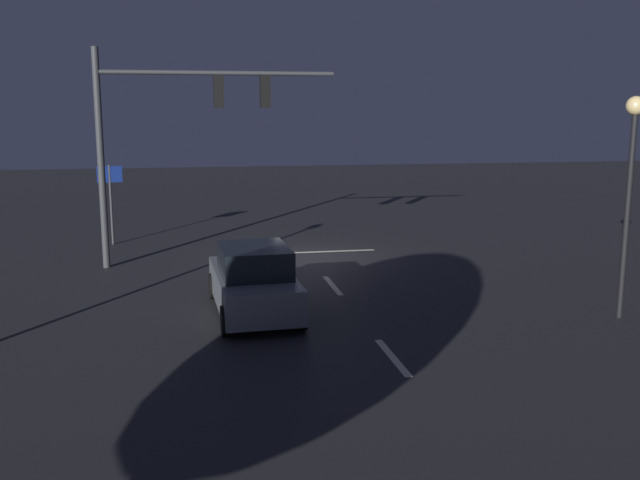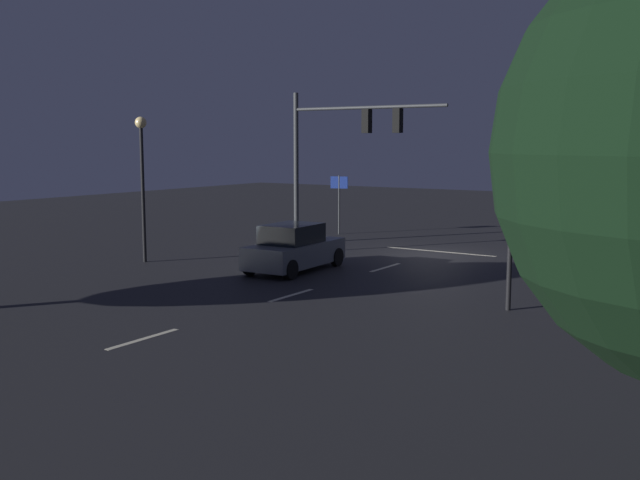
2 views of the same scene
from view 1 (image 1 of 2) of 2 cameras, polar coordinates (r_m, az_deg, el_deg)
The scene contains 8 objects.
ground_plane at distance 23.80m, azimuth -0.91°, elevation -1.40°, with size 80.00×80.00×0.00m, color #232326.
traffic_signal_assembly at distance 22.61m, azimuth -11.62°, elevation 9.71°, with size 7.43×0.47×6.80m.
lane_dash_far at distance 19.97m, azimuth 1.03°, elevation -3.71°, with size 2.20×0.16×0.01m, color beige.
lane_dash_mid at distance 14.39m, azimuth 5.91°, elevation -9.44°, with size 2.20×0.16×0.01m, color beige.
stop_bar at distance 24.61m, azimuth -1.23°, elevation -1.00°, with size 5.00×0.16×0.01m, color beige.
car_approaching at distance 17.14m, azimuth -5.41°, elevation -3.40°, with size 2.09×4.44×1.70m.
street_lamp_left_kerb at distance 17.81m, azimuth 23.97°, elevation 5.54°, with size 0.44×0.44×5.23m.
route_sign at distance 26.92m, azimuth -16.69°, elevation 4.12°, with size 0.89×0.26×2.95m.
Camera 1 is at (3.91, 22.96, 4.89)m, focal length 39.36 mm.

